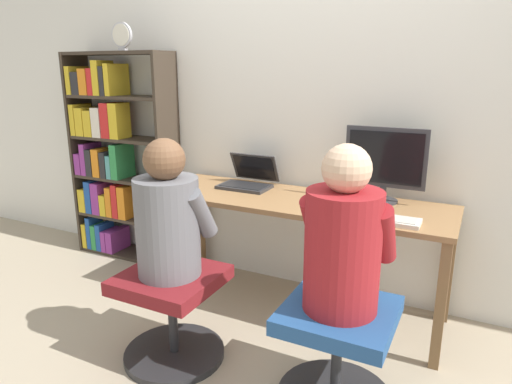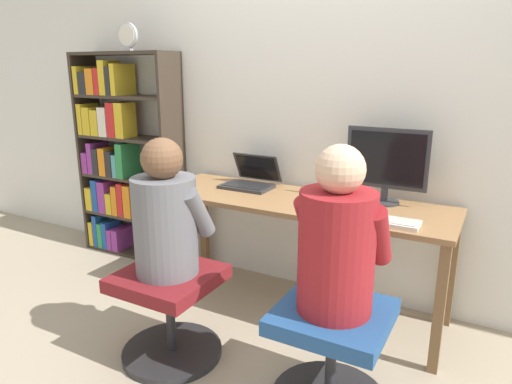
% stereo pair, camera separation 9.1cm
% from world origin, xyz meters
% --- Properties ---
extents(ground_plane, '(14.00, 14.00, 0.00)m').
position_xyz_m(ground_plane, '(0.00, 0.00, 0.00)').
color(ground_plane, tan).
extents(wall_back, '(10.00, 0.05, 2.60)m').
position_xyz_m(wall_back, '(0.00, 0.65, 1.30)').
color(wall_back, silver).
rests_on(wall_back, ground_plane).
extents(desk, '(1.83, 0.58, 0.72)m').
position_xyz_m(desk, '(0.00, 0.29, 0.64)').
color(desk, olive).
rests_on(desk, ground_plane).
extents(desktop_monitor, '(0.47, 0.18, 0.44)m').
position_xyz_m(desktop_monitor, '(0.47, 0.46, 0.95)').
color(desktop_monitor, '#333338').
rests_on(desktop_monitor, desk).
extents(laptop, '(0.33, 0.31, 0.21)m').
position_xyz_m(laptop, '(-0.40, 0.42, 0.77)').
color(laptop, '#2D2D30').
rests_on(laptop, desk).
extents(keyboard, '(0.45, 0.14, 0.03)m').
position_xyz_m(keyboard, '(0.51, 0.10, 0.73)').
color(keyboard, silver).
rests_on(keyboard, desk).
extents(computer_mouse_by_keyboard, '(0.06, 0.10, 0.03)m').
position_xyz_m(computer_mouse_by_keyboard, '(0.23, 0.12, 0.74)').
color(computer_mouse_by_keyboard, silver).
rests_on(computer_mouse_by_keyboard, desk).
extents(office_chair_left, '(0.53, 0.53, 0.48)m').
position_xyz_m(office_chair_left, '(0.49, -0.43, 0.28)').
color(office_chair_left, '#262628').
rests_on(office_chair_left, ground_plane).
extents(office_chair_right, '(0.53, 0.53, 0.48)m').
position_xyz_m(office_chair_right, '(-0.37, -0.48, 0.28)').
color(office_chair_right, '#262628').
rests_on(office_chair_right, ground_plane).
extents(person_at_monitor, '(0.39, 0.35, 0.72)m').
position_xyz_m(person_at_monitor, '(0.49, -0.43, 0.79)').
color(person_at_monitor, maroon).
rests_on(person_at_monitor, office_chair_left).
extents(person_at_laptop, '(0.39, 0.34, 0.69)m').
position_xyz_m(person_at_laptop, '(-0.37, -0.48, 0.78)').
color(person_at_laptop, slate).
rests_on(person_at_laptop, office_chair_right).
extents(bookshelf, '(0.89, 0.26, 1.60)m').
position_xyz_m(bookshelf, '(-1.64, 0.46, 0.80)').
color(bookshelf, '#382D23').
rests_on(bookshelf, ground_plane).
extents(desk_clock, '(0.17, 0.03, 0.19)m').
position_xyz_m(desk_clock, '(-1.39, 0.41, 1.70)').
color(desk_clock, '#B2B2B7').
rests_on(desk_clock, bookshelf).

